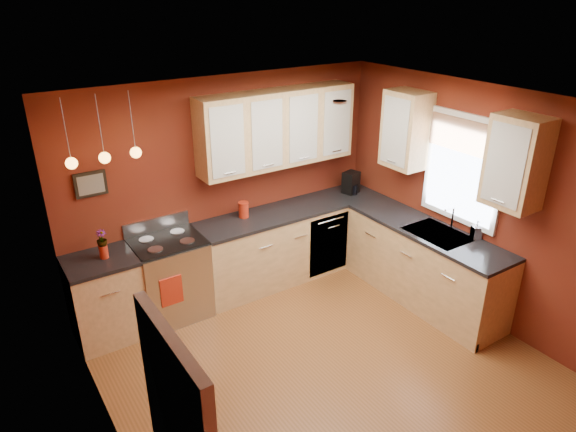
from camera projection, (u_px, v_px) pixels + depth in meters
floor at (332, 372)px, 5.07m from camera, size 4.20×4.20×0.00m
ceiling at (344, 110)px, 4.00m from camera, size 4.00×4.20×0.02m
wall_back at (228, 186)px, 6.14m from camera, size 4.00×0.02×2.60m
wall_front at (566, 404)px, 2.94m from camera, size 4.00×0.02×2.60m
wall_left at (110, 334)px, 3.53m from camera, size 0.02×4.20×2.60m
wall_right at (482, 207)px, 5.54m from camera, size 0.02×4.20×2.60m
base_cabinets_back_left at (106, 300)px, 5.43m from camera, size 0.70×0.60×0.90m
base_cabinets_back_right at (292, 243)px, 6.62m from camera, size 2.54×0.60×0.90m
base_cabinets_right at (423, 266)px, 6.09m from camera, size 0.60×2.10×0.90m
counter_back_left at (99, 261)px, 5.23m from camera, size 0.70×0.62×0.04m
counter_back_right at (292, 210)px, 6.43m from camera, size 2.54×0.62×0.04m
counter_right at (428, 230)px, 5.89m from camera, size 0.62×2.10×0.04m
gas_range at (171, 278)px, 5.78m from camera, size 0.76×0.64×1.11m
dishwasher_front at (329, 244)px, 6.59m from camera, size 0.60×0.02×0.80m
sink at (438, 235)px, 5.78m from camera, size 0.50×0.70×0.33m
window at (463, 166)px, 5.60m from camera, size 0.06×1.02×1.22m
upper_cabinets_back at (277, 128)px, 6.04m from camera, size 2.00×0.35×0.90m
upper_cabinets_right at (456, 144)px, 5.44m from camera, size 0.35×1.95×0.90m
wall_picture at (91, 184)px, 5.20m from camera, size 0.32×0.03×0.26m
pendant_lights at (105, 157)px, 4.85m from camera, size 0.71×0.11×0.66m
red_canister at (244, 210)px, 6.14m from camera, size 0.13×0.13×0.19m
red_vase at (104, 252)px, 5.23m from camera, size 0.09×0.09×0.14m
flowers at (101, 239)px, 5.17m from camera, size 0.13×0.13×0.19m
coffee_maker at (351, 183)px, 6.85m from camera, size 0.24×0.23×0.29m
soap_pump at (477, 229)px, 5.61m from camera, size 0.13×0.13×0.22m
dish_towel at (172, 291)px, 5.46m from camera, size 0.24×0.02×0.33m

